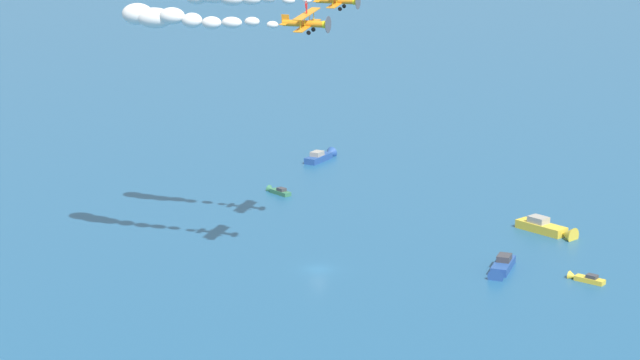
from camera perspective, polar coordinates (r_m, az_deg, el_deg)
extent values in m
plane|color=#1E517A|center=(169.81, -0.07, -4.51)|extent=(2000.00, 2000.00, 0.00)
cube|color=#33704C|center=(210.61, -2.00, -0.63)|extent=(2.37, 4.86, 0.75)
cone|color=#33704C|center=(212.78, -2.48, -0.47)|extent=(1.70, 1.46, 1.49)
cube|color=#38383D|center=(210.17, -1.95, -0.47)|extent=(1.49, 1.83, 0.56)
cube|color=#23478C|center=(236.00, -0.08, 1.11)|extent=(7.98, 6.25, 1.25)
cone|color=#23478C|center=(240.07, 0.48, 1.34)|extent=(3.02, 3.18, 2.51)
cube|color=gray|center=(235.25, -0.15, 1.34)|extent=(3.38, 3.15, 0.94)
cube|color=#23478C|center=(171.85, 9.19, -4.26)|extent=(7.20, 6.66, 1.19)
cone|color=#23478C|center=(167.61, 8.87, -4.73)|extent=(3.00, 3.05, 2.38)
cube|color=#38383D|center=(172.04, 9.24, -3.87)|extent=(3.22, 3.14, 0.89)
cube|color=gold|center=(191.29, 11.06, -2.36)|extent=(4.65, 9.19, 1.41)
cone|color=gold|center=(188.24, 12.35, -2.71)|extent=(3.23, 2.81, 2.81)
cube|color=gray|center=(191.32, 10.92, -1.97)|extent=(2.86, 3.49, 1.05)
cube|color=gold|center=(168.83, 13.40, -4.91)|extent=(2.97, 4.60, 0.70)
cone|color=gold|center=(169.91, 12.58, -4.73)|extent=(1.73, 1.57, 1.41)
cube|color=#38383D|center=(168.50, 13.51, -4.73)|extent=(1.62, 1.85, 0.53)
cylinder|color=orange|center=(168.40, 0.84, 9.00)|extent=(4.91, 5.53, 1.01)
cylinder|color=yellow|center=(167.44, 1.79, 8.96)|extent=(1.25, 1.19, 1.13)
cylinder|color=#4C4C51|center=(167.31, 1.92, 8.95)|extent=(2.00, 1.71, 2.58)
cube|color=orange|center=(168.36, 0.94, 8.90)|extent=(6.29, 5.62, 1.05)
cylinder|color=yellow|center=(165.87, 0.64, 8.99)|extent=(0.30, 0.28, 1.62)
cube|color=orange|center=(169.38, -0.08, 9.03)|extent=(2.48, 2.30, 0.40)
cylinder|color=black|center=(169.17, 1.22, 8.72)|extent=(0.54, 0.58, 0.61)
cylinder|color=black|center=(167.53, 1.01, 8.59)|extent=(0.54, 0.58, 0.61)
ellipsoid|color=silver|center=(170.20, -0.65, 9.02)|extent=(1.93, 1.95, 1.15)
ellipsoid|color=silver|center=(171.52, -1.58, 9.02)|extent=(2.55, 2.59, 1.45)
cylinder|color=orange|center=(154.20, -0.75, 7.86)|extent=(4.91, 5.53, 1.01)
cylinder|color=yellow|center=(153.17, 0.27, 7.82)|extent=(1.25, 1.19, 1.13)
cylinder|color=#4C4C51|center=(153.03, 0.42, 7.81)|extent=(2.00, 1.71, 2.58)
cube|color=orange|center=(154.16, -0.64, 7.76)|extent=(6.29, 5.62, 1.05)
cube|color=orange|center=(153.78, -0.67, 8.35)|extent=(6.29, 5.62, 1.05)
cylinder|color=yellow|center=(156.25, -0.32, 8.27)|extent=(0.30, 0.28, 1.62)
cylinder|color=yellow|center=(154.78, -0.54, 8.13)|extent=(0.30, 0.28, 1.62)
cylinder|color=yellow|center=(153.16, -0.78, 7.97)|extent=(0.30, 0.28, 1.62)
cylinder|color=yellow|center=(151.70, -1.00, 7.83)|extent=(0.30, 0.28, 1.62)
cube|color=orange|center=(155.13, -1.75, 8.10)|extent=(0.91, 1.00, 1.20)
cube|color=orange|center=(155.26, -1.74, 7.90)|extent=(2.48, 2.30, 0.40)
cylinder|color=black|center=(154.97, -0.33, 7.57)|extent=(0.54, 0.58, 0.61)
cylinder|color=black|center=(153.34, -0.58, 7.41)|extent=(0.54, 0.58, 0.61)
cylinder|color=#262628|center=(153.68, -0.68, 8.51)|extent=(0.20, 0.19, 0.90)
cylinder|color=red|center=(153.77, -0.67, 8.52)|extent=(0.26, 0.25, 0.79)
cylinder|color=red|center=(153.59, -0.70, 8.50)|extent=(0.26, 0.25, 0.79)
cube|color=red|center=(153.54, -0.69, 8.74)|extent=(0.44, 0.41, 0.56)
sphere|color=#9E7051|center=(153.45, -0.70, 8.88)|extent=(0.21, 0.21, 0.21)
cylinder|color=red|center=(153.70, -0.66, 8.93)|extent=(0.38, 0.34, 0.52)
cylinder|color=red|center=(153.19, -0.74, 8.88)|extent=(0.29, 0.27, 0.57)
ellipsoid|color=silver|center=(155.86, -2.40, 7.80)|extent=(2.09, 2.14, 1.14)
ellipsoid|color=silver|center=(157.02, -3.43, 7.95)|extent=(2.67, 2.72, 1.46)
ellipsoid|color=silver|center=(158.25, -4.45, 7.89)|extent=(3.49, 3.60, 1.81)
ellipsoid|color=silver|center=(159.45, -5.47, 7.87)|extent=(3.60, 3.66, 2.03)
ellipsoid|color=silver|center=(160.77, -6.45, 7.97)|extent=(4.00, 4.03, 2.40)
ellipsoid|color=silver|center=(161.95, -7.45, 8.18)|extent=(4.79, 4.87, 2.71)
ellipsoid|color=silver|center=(163.88, -8.30, 8.06)|extent=(6.51, 6.73, 3.31)
ellipsoid|color=silver|center=(165.72, -9.16, 8.24)|extent=(6.06, 6.14, 3.50)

